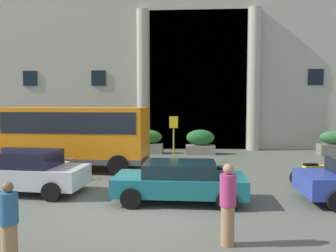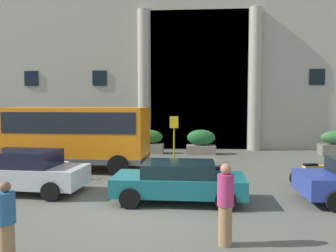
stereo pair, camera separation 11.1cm
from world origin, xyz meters
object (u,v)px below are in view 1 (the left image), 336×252
object	(u,v)px
hedge_planter_entrance_right	(89,143)
bus_stop_sign	(174,134)
hedge_planter_east	(148,142)
hedge_planter_west	(200,142)
motorcycle_far_end	(57,169)
scooter_by_planter	(314,173)
orange_minibus	(77,133)
parked_hatchback_near	(180,181)
motorcycle_near_kerb	(199,170)
pedestrian_man_red_shirt	(228,204)
pedestrian_woman_with_bag	(9,223)
white_taxi_kerbside	(24,171)

from	to	relation	value
hedge_planter_entrance_right	bus_stop_sign	bearing A→B (deg)	-28.70
hedge_planter_east	hedge_planter_west	bearing A→B (deg)	-1.34
motorcycle_far_end	scooter_by_planter	world-z (taller)	same
orange_minibus	parked_hatchback_near	bearing A→B (deg)	-42.60
hedge_planter_east	motorcycle_near_kerb	world-z (taller)	hedge_planter_east
motorcycle_far_end	pedestrian_man_red_shirt	bearing A→B (deg)	-46.44
motorcycle_near_kerb	pedestrian_woman_with_bag	xyz separation A→B (m)	(-3.83, -7.16, 0.36)
motorcycle_far_end	hedge_planter_west	bearing A→B (deg)	48.57
orange_minibus	pedestrian_man_red_shirt	world-z (taller)	orange_minibus
hedge_planter_entrance_right	hedge_planter_west	size ratio (longest dim) A/B	1.13
scooter_by_planter	pedestrian_woman_with_bag	xyz separation A→B (m)	(-8.13, -6.98, 0.36)
orange_minibus	hedge_planter_entrance_right	xyz separation A→B (m)	(-0.96, 4.96, -1.10)
hedge_planter_entrance_right	pedestrian_woman_with_bag	size ratio (longest dim) A/B	1.21
bus_stop_sign	parked_hatchback_near	size ratio (longest dim) A/B	0.58
orange_minibus	scooter_by_planter	distance (m)	10.19
hedge_planter_west	scooter_by_planter	size ratio (longest dim) A/B	0.89
hedge_planter_west	pedestrian_man_red_shirt	distance (m)	13.27
hedge_planter_west	orange_minibus	bearing A→B (deg)	-138.17
parked_hatchback_near	hedge_planter_west	bearing A→B (deg)	85.85
bus_stop_sign	hedge_planter_west	world-z (taller)	bus_stop_sign
hedge_planter_west	pedestrian_woman_with_bag	distance (m)	14.99
scooter_by_planter	hedge_planter_entrance_right	bearing A→B (deg)	133.96
hedge_planter_entrance_right	motorcycle_near_kerb	world-z (taller)	hedge_planter_entrance_right
motorcycle_near_kerb	hedge_planter_east	bearing A→B (deg)	103.99
orange_minibus	hedge_planter_entrance_right	distance (m)	5.17
orange_minibus	motorcycle_near_kerb	bearing A→B (deg)	-18.71
bus_stop_sign	hedge_planter_west	size ratio (longest dim) A/B	1.38
parked_hatchback_near	pedestrian_woman_with_bag	world-z (taller)	pedestrian_woman_with_bag
orange_minibus	parked_hatchback_near	distance (m)	6.94
hedge_planter_west	hedge_planter_east	xyz separation A→B (m)	(-3.17, 0.07, -0.02)
bus_stop_sign	motorcycle_near_kerb	distance (m)	4.46
orange_minibus	pedestrian_man_red_shirt	distance (m)	10.13
hedge_planter_entrance_right	hedge_planter_east	xyz separation A→B (m)	(3.57, 0.28, 0.08)
hedge_planter_west	hedge_planter_east	distance (m)	3.17
orange_minibus	hedge_planter_entrance_right	size ratio (longest dim) A/B	3.27
scooter_by_planter	pedestrian_woman_with_bag	bearing A→B (deg)	-151.61
motorcycle_far_end	pedestrian_woman_with_bag	xyz separation A→B (m)	(1.86, -7.13, 0.36)
hedge_planter_west	hedge_planter_east	bearing A→B (deg)	178.66
hedge_planter_entrance_right	white_taxi_kerbside	size ratio (longest dim) A/B	0.45
hedge_planter_east	pedestrian_woman_with_bag	world-z (taller)	pedestrian_woman_with_bag
bus_stop_sign	white_taxi_kerbside	distance (m)	7.91
hedge_planter_west	scooter_by_planter	xyz separation A→B (m)	(4.08, -7.45, -0.25)
bus_stop_sign	pedestrian_man_red_shirt	size ratio (longest dim) A/B	1.32
scooter_by_planter	pedestrian_man_red_shirt	bearing A→B (deg)	-135.52
hedge_planter_entrance_right	hedge_planter_east	size ratio (longest dim) A/B	1.10
orange_minibus	parked_hatchback_near	size ratio (longest dim) A/B	1.56
bus_stop_sign	hedge_planter_west	bearing A→B (deg)	65.05
white_taxi_kerbside	motorcycle_far_end	distance (m)	2.06
hedge_planter_entrance_right	motorcycle_far_end	size ratio (longest dim) A/B	1.03
parked_hatchback_near	hedge_planter_entrance_right	bearing A→B (deg)	121.83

